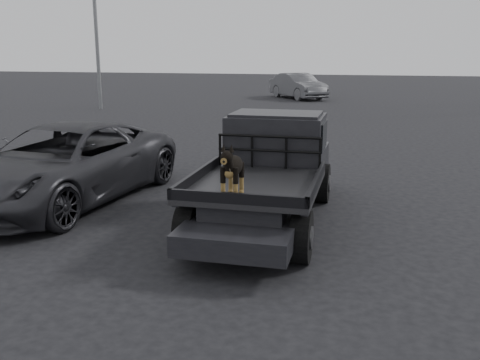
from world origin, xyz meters
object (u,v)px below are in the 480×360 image
(dog, at_px, (233,170))
(parked_suv, at_px, (63,164))
(flatbed_ute, at_px, (266,196))
(distant_car_a, at_px, (298,86))

(dog, relative_size, parked_suv, 0.14)
(flatbed_ute, distance_m, dog, 1.94)
(flatbed_ute, xyz_separation_m, dog, (-0.15, -1.75, 0.83))
(flatbed_ute, distance_m, parked_suv, 4.13)
(flatbed_ute, relative_size, dog, 7.30)
(flatbed_ute, relative_size, distant_car_a, 1.15)
(flatbed_ute, bearing_deg, parked_suv, 175.38)
(flatbed_ute, bearing_deg, dog, -94.86)
(dog, xyz_separation_m, distant_car_a, (-2.59, 26.20, -0.52))
(flatbed_ute, height_order, parked_suv, parked_suv)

